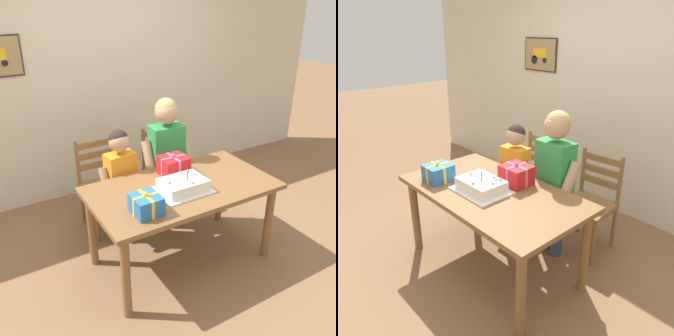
{
  "view_description": "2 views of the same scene",
  "coord_description": "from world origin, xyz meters",
  "views": [
    {
      "loc": [
        -1.48,
        -2.25,
        2.2
      ],
      "look_at": [
        -0.07,
        0.11,
        0.89
      ],
      "focal_mm": 39.34,
      "sensor_mm": 36.0,
      "label": 1
    },
    {
      "loc": [
        1.88,
        -1.55,
        1.96
      ],
      "look_at": [
        -0.02,
        0.17,
        0.89
      ],
      "focal_mm": 36.2,
      "sensor_mm": 36.0,
      "label": 2
    }
  ],
  "objects": [
    {
      "name": "gift_box_beside_cake",
      "position": [
        -0.45,
        -0.21,
        0.83
      ],
      "size": [
        0.21,
        0.22,
        0.18
      ],
      "color": "#286BB7",
      "rests_on": "dining_table"
    },
    {
      "name": "gift_box_red_large",
      "position": [
        0.05,
        0.22,
        0.84
      ],
      "size": [
        0.24,
        0.22,
        0.2
      ],
      "color": "red",
      "rests_on": "dining_table"
    },
    {
      "name": "chair_right",
      "position": [
        0.36,
        0.88,
        0.47
      ],
      "size": [
        0.45,
        0.45,
        0.92
      ],
      "color": "brown",
      "rests_on": "ground"
    },
    {
      "name": "chair_left",
      "position": [
        -0.37,
        0.88,
        0.47
      ],
      "size": [
        0.43,
        0.43,
        0.92
      ],
      "color": "brown",
      "rests_on": "ground"
    },
    {
      "name": "child_younger",
      "position": [
        -0.31,
        0.55,
        0.69
      ],
      "size": [
        0.42,
        0.25,
        1.13
      ],
      "color": "#38426B",
      "rests_on": "ground"
    },
    {
      "name": "birthday_cake",
      "position": [
        -0.04,
        -0.07,
        0.8
      ],
      "size": [
        0.44,
        0.34,
        0.19
      ],
      "color": "white",
      "rests_on": "dining_table"
    },
    {
      "name": "back_wall",
      "position": [
        -0.0,
        1.73,
        1.3
      ],
      "size": [
        6.4,
        0.11,
        2.6
      ],
      "color": "beige",
      "rests_on": "ground"
    },
    {
      "name": "child_older",
      "position": [
        0.18,
        0.55,
        0.82
      ],
      "size": [
        0.5,
        0.29,
        1.35
      ],
      "color": "#38426B",
      "rests_on": "ground"
    },
    {
      "name": "ground_plane",
      "position": [
        0.0,
        0.0,
        0.0
      ],
      "size": [
        20.0,
        20.0,
        0.0
      ],
      "primitive_type": "plane",
      "color": "#846042"
    },
    {
      "name": "dining_table",
      "position": [
        0.0,
        0.0,
        0.66
      ],
      "size": [
        1.55,
        0.85,
        0.76
      ],
      "color": "brown",
      "rests_on": "ground"
    }
  ]
}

